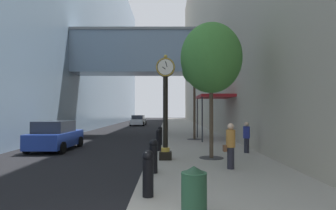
# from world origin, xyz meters

# --- Properties ---
(ground_plane) EXTENTS (110.00, 110.00, 0.00)m
(ground_plane) POSITION_xyz_m (0.00, 27.00, 0.00)
(ground_plane) COLOR black
(ground_plane) RESTS_ON ground
(sidewalk_right) EXTENTS (5.57, 80.00, 0.14)m
(sidewalk_right) POSITION_xyz_m (2.79, 30.00, 0.07)
(sidewalk_right) COLOR #9E998E
(sidewalk_right) RESTS_ON ground
(building_block_left) EXTENTS (22.85, 80.00, 26.86)m
(building_block_left) POSITION_xyz_m (-12.37, 29.92, 13.38)
(building_block_left) COLOR #758EA8
(building_block_left) RESTS_ON ground
(building_block_right) EXTENTS (9.00, 80.00, 29.62)m
(building_block_right) POSITION_xyz_m (10.07, 30.00, 14.81)
(building_block_right) COLOR #A89E89
(building_block_right) RESTS_ON ground
(street_clock) EXTENTS (0.84, 0.55, 4.65)m
(street_clock) POSITION_xyz_m (0.80, 7.72, 2.70)
(street_clock) COLOR black
(street_clock) RESTS_ON sidewalk_right
(bollard_nearest) EXTENTS (0.29, 0.29, 1.17)m
(bollard_nearest) POSITION_xyz_m (0.41, 2.43, 0.75)
(bollard_nearest) COLOR black
(bollard_nearest) RESTS_ON sidewalk_right
(bollard_second) EXTENTS (0.29, 0.29, 1.17)m
(bollard_second) POSITION_xyz_m (0.41, 5.06, 0.75)
(bollard_second) COLOR black
(bollard_second) RESTS_ON sidewalk_right
(bollard_fourth) EXTENTS (0.29, 0.29, 1.17)m
(bollard_fourth) POSITION_xyz_m (0.41, 10.31, 0.75)
(bollard_fourth) COLOR black
(bollard_fourth) RESTS_ON sidewalk_right
(bollard_fifth) EXTENTS (0.29, 0.29, 1.17)m
(bollard_fifth) POSITION_xyz_m (0.41, 12.93, 0.75)
(bollard_fifth) COLOR black
(bollard_fifth) RESTS_ON sidewalk_right
(street_tree_near) EXTENTS (2.80, 2.80, 6.18)m
(street_tree_near) POSITION_xyz_m (2.89, 8.08, 4.69)
(street_tree_near) COLOR #333335
(street_tree_near) RESTS_ON sidewalk_right
(street_tree_mid_near) EXTENTS (1.81, 1.81, 6.23)m
(street_tree_mid_near) POSITION_xyz_m (2.89, 16.16, 5.25)
(street_tree_mid_near) COLOR #333335
(street_tree_mid_near) RESTS_ON sidewalk_right
(trash_bin) EXTENTS (0.53, 0.53, 1.05)m
(trash_bin) POSITION_xyz_m (1.44, 1.03, 0.68)
(trash_bin) COLOR #234C33
(trash_bin) RESTS_ON sidewalk_right
(pedestrian_walking) EXTENTS (0.46, 0.35, 1.70)m
(pedestrian_walking) POSITION_xyz_m (3.23, 5.75, 1.03)
(pedestrian_walking) COLOR #23232D
(pedestrian_walking) RESTS_ON sidewalk_right
(pedestrian_by_clock) EXTENTS (0.44, 0.44, 1.58)m
(pedestrian_by_clock) POSITION_xyz_m (4.93, 9.63, 0.97)
(pedestrian_by_clock) COLOR #23232D
(pedestrian_by_clock) RESTS_ON sidewalk_right
(storefront_awning) EXTENTS (2.40, 3.60, 3.30)m
(storefront_awning) POSITION_xyz_m (4.33, 15.98, 3.28)
(storefront_awning) COLOR maroon
(storefront_awning) RESTS_ON sidewalk_right
(car_blue_near) EXTENTS (2.15, 4.24, 1.70)m
(car_blue_near) POSITION_xyz_m (-5.64, 11.59, 0.82)
(car_blue_near) COLOR navy
(car_blue_near) RESTS_ON ground
(car_white_mid) EXTENTS (2.20, 4.50, 1.58)m
(car_white_mid) POSITION_xyz_m (-3.58, 37.48, 0.77)
(car_white_mid) COLOR silver
(car_white_mid) RESTS_ON ground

